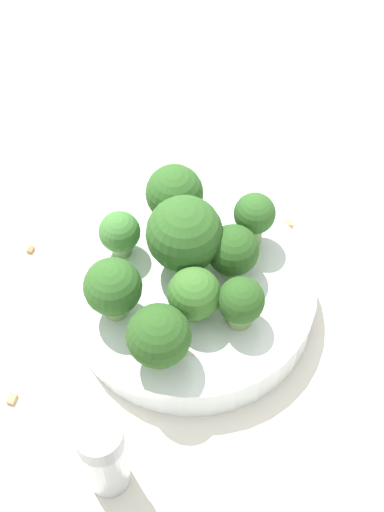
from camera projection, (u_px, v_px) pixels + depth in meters
name	position (u px, v px, depth m)	size (l,w,h in m)	color
ground_plane	(192.00, 305.00, 0.59)	(3.00, 3.00, 0.00)	silver
bowl	(192.00, 294.00, 0.58)	(0.20, 0.20, 0.03)	silver
broccoli_floret_0	(241.00, 302.00, 0.52)	(0.04, 0.04, 0.05)	#7A9E5B
broccoli_floret_1	(182.00, 235.00, 0.54)	(0.06, 0.06, 0.07)	#84AD66
broccoli_floret_2	(120.00, 233.00, 0.56)	(0.03, 0.03, 0.04)	#84AD66
broccoli_floret_3	(233.00, 252.00, 0.55)	(0.04, 0.04, 0.05)	#84AD66
broccoli_floret_4	(113.00, 288.00, 0.52)	(0.04, 0.04, 0.06)	#84AD66
broccoli_floret_5	(159.00, 337.00, 0.50)	(0.05, 0.05, 0.06)	#8EB770
broccoli_floret_6	(254.00, 216.00, 0.56)	(0.03, 0.03, 0.05)	#7A9E5B
broccoli_floret_7	(194.00, 295.00, 0.52)	(0.04, 0.04, 0.05)	#7A9E5B
broccoli_floret_8	(174.00, 193.00, 0.58)	(0.05, 0.05, 0.05)	#7A9E5B
pepper_shaker	(104.00, 456.00, 0.47)	(0.03, 0.03, 0.08)	#B2B7BC
almond_crumb_0	(11.00, 398.00, 0.54)	(0.01, 0.01, 0.01)	tan
almond_crumb_1	(30.00, 248.00, 0.62)	(0.01, 0.00, 0.01)	olive
almond_crumb_2	(288.00, 222.00, 0.64)	(0.01, 0.01, 0.01)	tan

